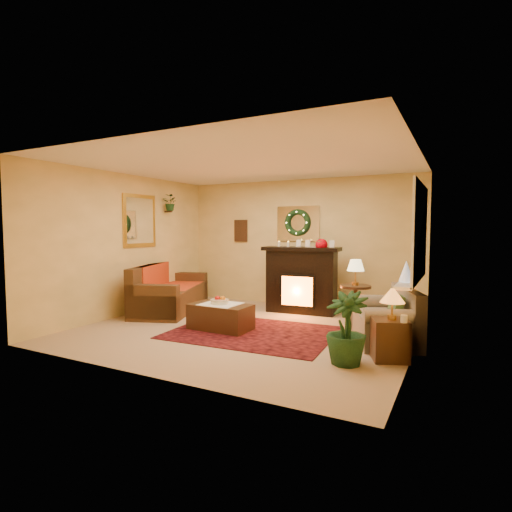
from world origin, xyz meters
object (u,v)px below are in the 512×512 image
at_px(sofa, 171,288).
at_px(side_table_round, 355,305).
at_px(loveseat, 385,312).
at_px(end_table_square, 390,338).
at_px(fireplace, 301,284).
at_px(coffee_table, 221,317).

height_order(sofa, side_table_round, sofa).
distance_m(loveseat, end_table_square, 0.86).
relative_size(loveseat, side_table_round, 1.99).
height_order(loveseat, end_table_square, loveseat).
xyz_separation_m(fireplace, loveseat, (1.74, -1.25, -0.13)).
bearing_deg(fireplace, side_table_round, -28.06).
distance_m(loveseat, coffee_table, 2.48).
relative_size(sofa, side_table_round, 3.16).
bearing_deg(fireplace, sofa, -162.34).
bearing_deg(fireplace, loveseat, -40.40).
distance_m(side_table_round, end_table_square, 1.77).
bearing_deg(side_table_round, end_table_square, -63.25).
relative_size(sofa, fireplace, 1.62).
bearing_deg(sofa, loveseat, -23.77).
bearing_deg(loveseat, fireplace, 122.83).
height_order(end_table_square, coffee_table, end_table_square).
xyz_separation_m(sofa, coffee_table, (1.67, -0.83, -0.22)).
bearing_deg(fireplace, end_table_square, -51.64).
height_order(sofa, end_table_square, sofa).
bearing_deg(sofa, side_table_round, -12.10).
xyz_separation_m(fireplace, coffee_table, (-0.67, -1.79, -0.34)).
distance_m(loveseat, side_table_round, 0.97).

